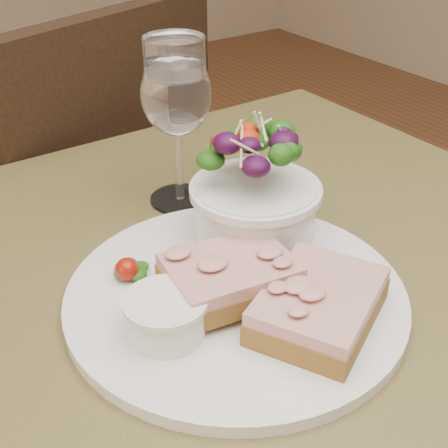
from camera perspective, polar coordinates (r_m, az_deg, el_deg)
cafe_table at (r=0.65m, az=2.72°, el=-13.57°), size 0.80×0.80×0.75m
chair_far at (r=1.33m, az=-13.38°, el=-6.96°), size 0.53×0.53×0.90m
dinner_plate at (r=0.57m, az=1.08°, el=-6.58°), size 0.31×0.31×0.01m
sandwich_front at (r=0.53m, az=8.67°, el=-7.35°), size 0.14×0.13×0.03m
sandwich_back at (r=0.54m, az=0.55°, el=-4.79°), size 0.12×0.10×0.03m
ramekin at (r=0.51m, az=-5.34°, el=-8.26°), size 0.06×0.06×0.04m
salad_bowl at (r=0.60m, az=2.92°, el=3.39°), size 0.12×0.12×0.13m
garnish at (r=0.59m, az=-8.30°, el=-3.77°), size 0.05×0.04×0.02m
wine_glass at (r=0.67m, az=-4.39°, el=11.31°), size 0.08×0.08×0.18m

